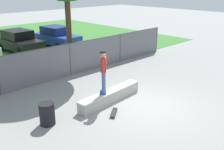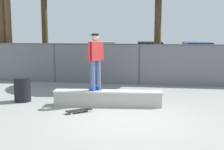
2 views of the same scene
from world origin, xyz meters
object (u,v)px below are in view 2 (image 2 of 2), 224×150
car_blue (197,55)px  trash_bin (22,89)px  concrete_ledge (108,98)px  car_white (104,53)px  car_black (150,54)px  skateboarder (95,59)px  skateboard (79,110)px

car_blue → trash_bin: size_ratio=5.18×
concrete_ledge → car_white: bearing=100.4°
concrete_ledge → trash_bin: (-3.02, 0.18, 0.16)m
car_white → concrete_ledge: bearing=-79.6°
concrete_ledge → trash_bin: size_ratio=4.23×
car_black → car_blue: bearing=-7.1°
concrete_ledge → skateboarder: 1.34m
skateboard → trash_bin: (-2.30, 1.13, 0.35)m
skateboarder → car_white: bearing=98.4°
car_blue → skateboard: bearing=-112.7°
car_blue → trash_bin: car_blue is taller
skateboarder → skateboard: 1.77m
skateboard → concrete_ledge: bearing=52.9°
car_white → trash_bin: (-0.97, -10.95, -0.42)m
skateboard → car_black: bearing=81.4°
car_black → skateboard: bearing=-98.6°
trash_bin → skateboard: bearing=-26.2°
car_white → skateboarder: bearing=-81.6°
skateboard → trash_bin: size_ratio=0.91×
concrete_ledge → car_black: 11.11m
skateboard → car_blue: car_blue is taller
concrete_ledge → skateboarder: skateboarder is taller
skateboard → car_blue: (4.87, 11.61, 0.77)m
trash_bin → skateboarder: bearing=-4.2°
skateboarder → car_black: skateboarder is taller
concrete_ledge → car_blue: (4.15, 10.66, 0.58)m
skateboarder → car_black: bearing=82.3°
skateboard → trash_bin: 2.58m
car_black → car_blue: (3.05, -0.38, 0.00)m
skateboard → car_white: size_ratio=0.18×
concrete_ledge → skateboarder: size_ratio=1.92×
skateboarder → skateboard: size_ratio=2.42×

